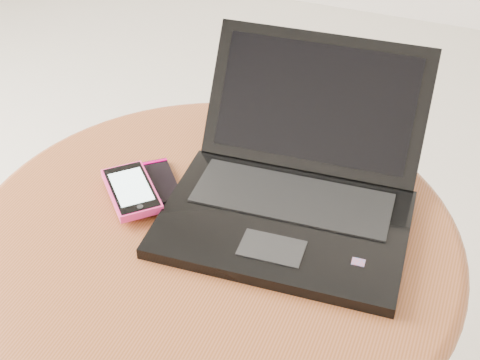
% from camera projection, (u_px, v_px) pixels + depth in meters
% --- Properties ---
extents(table, '(0.68, 0.68, 0.54)m').
position_uv_depth(table, '(215.00, 289.00, 0.98)').
color(table, '#542E17').
rests_on(table, ground).
extents(laptop, '(0.35, 0.37, 0.19)m').
position_uv_depth(laptop, '(293.00, 187.00, 0.93)').
color(laptop, black).
rests_on(laptop, table).
extents(phone_black, '(0.11, 0.11, 0.01)m').
position_uv_depth(phone_black, '(157.00, 183.00, 0.98)').
color(phone_black, black).
rests_on(phone_black, table).
extents(phone_pink, '(0.12, 0.12, 0.01)m').
position_uv_depth(phone_pink, '(131.00, 190.00, 0.95)').
color(phone_pink, '#EC2C79').
rests_on(phone_pink, phone_black).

